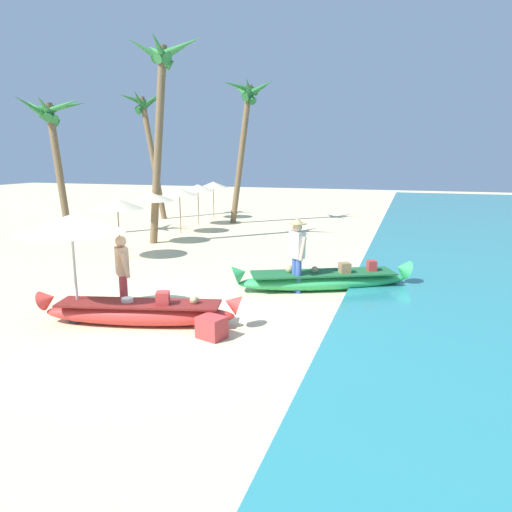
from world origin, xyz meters
TOP-DOWN VIEW (x-y plane):
  - ground_plane at (0.00, 0.00)m, footprint 80.00×80.00m
  - boat_red_foreground at (-0.31, -0.15)m, footprint 3.99×1.51m
  - boat_green_midground at (2.62, 3.44)m, footprint 4.26×2.51m
  - person_vendor_hatted at (2.06, 2.97)m, footprint 0.56×0.50m
  - person_tourist_customer at (-0.88, 0.22)m, footprint 0.52×0.53m
  - patio_umbrella_large at (-1.58, -0.34)m, footprint 2.00×2.00m
  - parasol_row_0 at (-4.18, 5.00)m, footprint 1.60×1.60m
  - parasol_row_1 at (-4.52, 7.72)m, footprint 1.60×1.60m
  - parasol_row_2 at (-4.71, 10.25)m, footprint 1.60×1.60m
  - parasol_row_3 at (-5.04, 12.78)m, footprint 1.60×1.60m
  - parasol_row_4 at (-5.28, 15.19)m, footprint 1.60×1.60m
  - palm_tree_tall_inland at (-8.90, 7.90)m, footprint 2.72×2.60m
  - palm_tree_leaning_seaward at (-2.97, 13.85)m, footprint 2.41×2.67m
  - palm_tree_mid_cluster at (-8.52, 14.27)m, footprint 2.40×2.62m
  - palm_tree_far_behind at (-4.00, 7.78)m, footprint 2.67×2.44m
  - cooler_box at (1.29, -0.35)m, footprint 0.57×0.51m

SIDE VIEW (x-z plane):
  - ground_plane at x=0.00m, z-range 0.00..0.00m
  - cooler_box at x=1.29m, z-range 0.00..0.40m
  - boat_green_midground at x=2.62m, z-range -0.12..0.62m
  - boat_red_foreground at x=-0.31m, z-range -0.10..0.61m
  - person_tourist_customer at x=-0.88m, z-range 0.11..1.77m
  - person_vendor_hatted at x=2.06m, z-range 0.14..1.94m
  - parasol_row_0 at x=-4.18m, z-range 0.79..2.70m
  - parasol_row_1 at x=-4.52m, z-range 0.79..2.70m
  - parasol_row_2 at x=-4.71m, z-range 0.79..2.70m
  - parasol_row_3 at x=-5.04m, z-range 0.79..2.70m
  - parasol_row_4 at x=-5.28m, z-range 0.79..2.70m
  - patio_umbrella_large at x=-1.58m, z-range 0.87..3.00m
  - palm_tree_tall_inland at x=-8.90m, z-range 1.68..7.21m
  - palm_tree_mid_cluster at x=-8.52m, z-range 1.78..8.25m
  - palm_tree_leaning_seaward at x=-2.97m, z-range 1.87..8.60m
  - palm_tree_far_behind at x=-4.00m, z-range 2.00..9.26m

